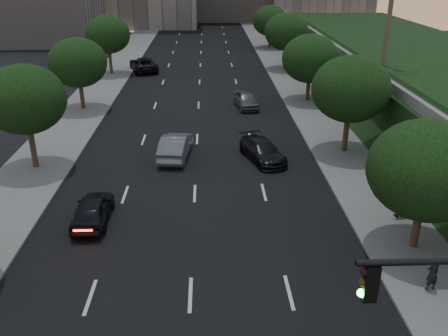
{
  "coord_description": "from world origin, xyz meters",
  "views": [
    {
      "loc": [
        0.79,
        -10.4,
        12.41
      ],
      "look_at": [
        1.52,
        9.48,
        3.6
      ],
      "focal_mm": 38.0,
      "sensor_mm": 36.0,
      "label": 1
    }
  ],
  "objects_px": {
    "sedan_near_left": "(93,209)",
    "pedestrian_c": "(401,202)",
    "sedan_far_left": "(143,64)",
    "sedan_far_right": "(246,100)",
    "sedan_near_right": "(263,151)",
    "pedestrian_a": "(433,273)",
    "pedestrian_b": "(400,191)",
    "sedan_mid_left": "(176,146)"
  },
  "relations": [
    {
      "from": "sedan_near_left",
      "to": "pedestrian_c",
      "type": "distance_m",
      "value": 15.79
    },
    {
      "from": "sedan_far_left",
      "to": "sedan_far_right",
      "type": "relative_size",
      "value": 1.37
    },
    {
      "from": "sedan_near_right",
      "to": "pedestrian_a",
      "type": "distance_m",
      "value": 14.97
    },
    {
      "from": "pedestrian_b",
      "to": "pedestrian_c",
      "type": "relative_size",
      "value": 0.99
    },
    {
      "from": "sedan_near_left",
      "to": "sedan_far_right",
      "type": "xyz_separation_m",
      "value": [
        9.46,
        20.16,
        0.02
      ]
    },
    {
      "from": "pedestrian_b",
      "to": "sedan_far_right",
      "type": "bearing_deg",
      "value": -60.46
    },
    {
      "from": "pedestrian_a",
      "to": "pedestrian_c",
      "type": "xyz_separation_m",
      "value": [
        0.98,
        5.86,
        0.09
      ]
    },
    {
      "from": "sedan_far_right",
      "to": "pedestrian_c",
      "type": "relative_size",
      "value": 2.53
    },
    {
      "from": "sedan_mid_left",
      "to": "pedestrian_a",
      "type": "distance_m",
      "value": 18.47
    },
    {
      "from": "sedan_near_right",
      "to": "sedan_far_right",
      "type": "distance_m",
      "value": 12.33
    },
    {
      "from": "sedan_mid_left",
      "to": "sedan_far_right",
      "type": "distance_m",
      "value": 12.9
    },
    {
      "from": "sedan_near_right",
      "to": "pedestrian_b",
      "type": "relative_size",
      "value": 2.76
    },
    {
      "from": "sedan_near_left",
      "to": "sedan_far_left",
      "type": "bearing_deg",
      "value": -88.05
    },
    {
      "from": "sedan_near_right",
      "to": "pedestrian_b",
      "type": "height_order",
      "value": "pedestrian_b"
    },
    {
      "from": "sedan_near_right",
      "to": "pedestrian_a",
      "type": "bearing_deg",
      "value": -88.06
    },
    {
      "from": "sedan_mid_left",
      "to": "pedestrian_b",
      "type": "bearing_deg",
      "value": 154.95
    },
    {
      "from": "sedan_near_left",
      "to": "pedestrian_a",
      "type": "bearing_deg",
      "value": 156.65
    },
    {
      "from": "sedan_near_left",
      "to": "sedan_far_left",
      "type": "relative_size",
      "value": 0.71
    },
    {
      "from": "sedan_far_right",
      "to": "pedestrian_b",
      "type": "height_order",
      "value": "pedestrian_b"
    },
    {
      "from": "pedestrian_b",
      "to": "sedan_near_left",
      "type": "bearing_deg",
      "value": 13.44
    },
    {
      "from": "sedan_near_left",
      "to": "pedestrian_a",
      "type": "xyz_separation_m",
      "value": [
        14.81,
        -6.19,
        0.2
      ]
    },
    {
      "from": "pedestrian_c",
      "to": "sedan_near_left",
      "type": "bearing_deg",
      "value": -15.21
    },
    {
      "from": "sedan_mid_left",
      "to": "sedan_near_right",
      "type": "distance_m",
      "value": 5.89
    },
    {
      "from": "sedan_mid_left",
      "to": "pedestrian_c",
      "type": "bearing_deg",
      "value": 150.15
    },
    {
      "from": "pedestrian_b",
      "to": "sedan_far_left",
      "type": "bearing_deg",
      "value": -52.64
    },
    {
      "from": "sedan_near_left",
      "to": "pedestrian_c",
      "type": "xyz_separation_m",
      "value": [
        15.78,
        -0.32,
        0.29
      ]
    },
    {
      "from": "sedan_far_right",
      "to": "pedestrian_a",
      "type": "xyz_separation_m",
      "value": [
        5.35,
        -26.35,
        0.18
      ]
    },
    {
      "from": "sedan_mid_left",
      "to": "sedan_near_right",
      "type": "height_order",
      "value": "sedan_mid_left"
    },
    {
      "from": "sedan_mid_left",
      "to": "pedestrian_b",
      "type": "relative_size",
      "value": 2.89
    },
    {
      "from": "sedan_far_right",
      "to": "pedestrian_c",
      "type": "xyz_separation_m",
      "value": [
        6.33,
        -20.48,
        0.27
      ]
    },
    {
      "from": "sedan_near_left",
      "to": "pedestrian_b",
      "type": "relative_size",
      "value": 2.48
    },
    {
      "from": "sedan_near_right",
      "to": "pedestrian_b",
      "type": "xyz_separation_m",
      "value": [
        6.62,
        -6.93,
        0.32
      ]
    },
    {
      "from": "pedestrian_a",
      "to": "sedan_mid_left",
      "type": "bearing_deg",
      "value": -66.68
    },
    {
      "from": "sedan_near_left",
      "to": "sedan_far_left",
      "type": "distance_m",
      "value": 35.8
    },
    {
      "from": "sedan_mid_left",
      "to": "sedan_far_left",
      "type": "relative_size",
      "value": 0.83
    },
    {
      "from": "sedan_far_right",
      "to": "pedestrian_c",
      "type": "distance_m",
      "value": 21.44
    },
    {
      "from": "sedan_near_left",
      "to": "pedestrian_b",
      "type": "distance_m",
      "value": 16.22
    },
    {
      "from": "sedan_far_left",
      "to": "sedan_far_right",
      "type": "bearing_deg",
      "value": 109.31
    },
    {
      "from": "sedan_mid_left",
      "to": "pedestrian_c",
      "type": "xyz_separation_m",
      "value": [
        12.05,
        -8.92,
        0.2
      ]
    },
    {
      "from": "pedestrian_c",
      "to": "pedestrian_b",
      "type": "bearing_deg",
      "value": -122.64
    },
    {
      "from": "sedan_near_left",
      "to": "pedestrian_a",
      "type": "height_order",
      "value": "pedestrian_a"
    },
    {
      "from": "sedan_near_left",
      "to": "sedan_near_right",
      "type": "xyz_separation_m",
      "value": [
        9.57,
        7.83,
        -0.04
      ]
    }
  ]
}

